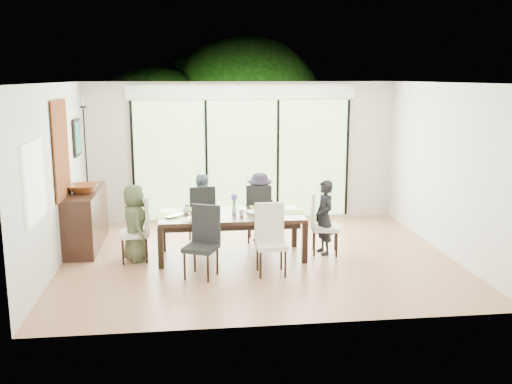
{
  "coord_description": "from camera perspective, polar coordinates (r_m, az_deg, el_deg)",
  "views": [
    {
      "loc": [
        -1.06,
        -8.51,
        2.79
      ],
      "look_at": [
        0.0,
        0.25,
        1.0
      ],
      "focal_mm": 40.0,
      "sensor_mm": 36.0,
      "label": 1
    }
  ],
  "objects": [
    {
      "name": "deck",
      "position": [
        12.29,
        -1.76,
        -1.9
      ],
      "size": [
        6.0,
        1.8,
        0.1
      ],
      "primitive_type": "cube",
      "color": "brown",
      "rests_on": "ground"
    },
    {
      "name": "cup_b",
      "position": [
        8.77,
        -1.45,
        -2.07
      ],
      "size": [
        0.11,
        0.11,
        0.09
      ],
      "primitive_type": "imported",
      "rotation": [
        0.0,
        0.0,
        1.73
      ],
      "color": "white",
      "rests_on": "table_top"
    },
    {
      "name": "art_frame",
      "position": [
        10.44,
        -17.48,
        5.22
      ],
      "size": [
        0.03,
        0.55,
        0.65
      ],
      "primitive_type": "cube",
      "color": "black",
      "rests_on": "wall_left"
    },
    {
      "name": "blinds_header",
      "position": [
        11.02,
        -1.4,
        9.96
      ],
      "size": [
        4.4,
        0.06,
        0.28
      ],
      "primitive_type": "cube",
      "color": "white",
      "rests_on": "wall_back"
    },
    {
      "name": "table_leg_fl",
      "position": [
        8.54,
        -9.51,
        -5.51
      ],
      "size": [
        0.08,
        0.08,
        0.64
      ],
      "primitive_type": "cube",
      "color": "black",
      "rests_on": "floor"
    },
    {
      "name": "mullion_d",
      "position": [
        11.52,
        9.1,
        3.39
      ],
      "size": [
        0.05,
        0.04,
        2.3
      ],
      "primitive_type": "cube",
      "color": "black",
      "rests_on": "wall_back"
    },
    {
      "name": "floor",
      "position": [
        9.02,
        0.19,
        -6.59
      ],
      "size": [
        6.0,
        5.0,
        0.01
      ],
      "primitive_type": "cube",
      "color": "brown",
      "rests_on": "ground"
    },
    {
      "name": "placemat_far_l",
      "position": [
        9.24,
        -5.46,
        -1.69
      ],
      "size": [
        0.41,
        0.3,
        0.01
      ],
      "primitive_type": "cube",
      "color": "#98BF44",
      "rests_on": "table_top"
    },
    {
      "name": "platter_base",
      "position": [
        8.55,
        -6.01,
        -2.67
      ],
      "size": [
        0.24,
        0.24,
        0.02
      ],
      "primitive_type": "cube",
      "color": "white",
      "rests_on": "table_top"
    },
    {
      "name": "wall_back",
      "position": [
        11.16,
        -1.4,
        4.05
      ],
      "size": [
        6.0,
        0.02,
        2.7
      ],
      "primitive_type": "cube",
      "color": "beige",
      "rests_on": "floor"
    },
    {
      "name": "hyacinth_blooms",
      "position": [
        8.86,
        -2.2,
        -0.5
      ],
      "size": [
        0.1,
        0.1,
        0.1
      ],
      "primitive_type": "sphere",
      "color": "#5A54D2",
      "rests_on": "table_top"
    },
    {
      "name": "table_top",
      "position": [
        8.88,
        -2.48,
        -2.39
      ],
      "size": [
        2.22,
        1.02,
        0.06
      ],
      "primitive_type": "cube",
      "color": "black",
      "rests_on": "floor"
    },
    {
      "name": "laptop",
      "position": [
        8.75,
        -7.99,
        -2.43
      ],
      "size": [
        0.35,
        0.35,
        0.02
      ],
      "primitive_type": "imported",
      "rotation": [
        0.0,
        0.0,
        0.78
      ],
      "color": "silver",
      "rests_on": "table_top"
    },
    {
      "name": "tapestry",
      "position": [
        9.18,
        -18.91,
        4.03
      ],
      "size": [
        0.02,
        1.0,
        1.5
      ],
      "primitive_type": "cube",
      "color": "#903C15",
      "rests_on": "wall_left"
    },
    {
      "name": "cup_a",
      "position": [
        8.98,
        -7.02,
        -1.83
      ],
      "size": [
        0.15,
        0.15,
        0.09
      ],
      "primitive_type": "imported",
      "rotation": [
        0.0,
        0.0,
        0.46
      ],
      "color": "white",
      "rests_on": "table_top"
    },
    {
      "name": "table_leg_fr",
      "position": [
        8.7,
        4.9,
        -5.07
      ],
      "size": [
        0.08,
        0.08,
        0.64
      ],
      "primitive_type": "cube",
      "color": "black",
      "rests_on": "floor"
    },
    {
      "name": "ceiling",
      "position": [
        8.57,
        0.2,
        10.9
      ],
      "size": [
        6.0,
        5.0,
        0.01
      ],
      "primitive_type": "cube",
      "color": "white",
      "rests_on": "wall_back"
    },
    {
      "name": "chair_far_left",
      "position": [
        9.72,
        -5.51,
        -2.16
      ],
      "size": [
        0.47,
        0.47,
        1.02
      ],
      "primitive_type": null,
      "rotation": [
        0.0,
        0.0,
        3.26
      ],
      "color": "black",
      "rests_on": "floor"
    },
    {
      "name": "foliage_far",
      "position": [
        15.06,
        -5.17,
        6.97
      ],
      "size": [
        3.6,
        3.6,
        3.6
      ],
      "primitive_type": "sphere",
      "color": "#14380F",
      "rests_on": "ground"
    },
    {
      "name": "placemat_paper",
      "position": [
        8.55,
        -6.0,
        -2.76
      ],
      "size": [
        0.41,
        0.3,
        0.01
      ],
      "primitive_type": "cube",
      "color": "white",
      "rests_on": "table_top"
    },
    {
      "name": "mullion_a",
      "position": [
        11.13,
        -12.21,
        3.0
      ],
      "size": [
        0.05,
        0.04,
        2.3
      ],
      "primitive_type": "cube",
      "color": "black",
      "rests_on": "wall_back"
    },
    {
      "name": "platter_snacks",
      "position": [
        8.55,
        -6.01,
        -2.57
      ],
      "size": [
        0.18,
        0.18,
        0.01
      ],
      "primitive_type": "cube",
      "color": "orange",
      "rests_on": "table_top"
    },
    {
      "name": "mullion_c",
      "position": [
        11.22,
        2.2,
        3.31
      ],
      "size": [
        0.05,
        0.04,
        2.3
      ],
      "primitive_type": "cube",
      "color": "black",
      "rests_on": "wall_back"
    },
    {
      "name": "person_right_end",
      "position": [
        9.12,
        6.84,
        -2.53
      ],
      "size": [
        0.45,
        0.61,
        1.19
      ],
      "primitive_type": "imported",
      "rotation": [
        0.0,
        0.0,
        -1.37
      ],
      "color": "black",
      "rests_on": "floor"
    },
    {
      "name": "wall_right",
      "position": [
        9.54,
        18.46,
        2.2
      ],
      "size": [
        0.02,
        5.0,
        2.7
      ],
      "primitive_type": "cube",
      "color": "silver",
      "rests_on": "floor"
    },
    {
      "name": "mullion_b",
      "position": [
        11.09,
        -4.98,
        3.18
      ],
      "size": [
        0.05,
        0.04,
        2.3
      ],
      "primitive_type": "cube",
      "color": "black",
      "rests_on": "wall_back"
    },
    {
      "name": "foliage_right",
      "position": [
        13.98,
        6.66,
        5.11
      ],
      "size": [
        2.8,
        2.8,
        2.8
      ],
      "primitive_type": "sphere",
      "color": "#14380F",
      "rests_on": "ground"
    },
    {
      "name": "table_apron",
      "position": [
        8.9,
        -2.47,
        -2.91
      ],
      "size": [
        2.03,
        0.83,
        0.09
      ],
      "primitive_type": "cube",
      "color": "black",
      "rests_on": "floor"
    },
    {
      "name": "wall_left",
      "position": [
        8.85,
        -19.54,
        1.44
      ],
      "size": [
        0.02,
        5.0,
        2.7
      ],
      "primitive_type": "cube",
      "color": "beige",
      "rests_on": "floor"
    },
    {
      "name": "table_leg_br",
      "position": [
        9.51,
        3.85,
        -3.61
      ],
      "size": [
        0.08,
        0.08,
        0.64
      ],
      "primitive_type": "cube",
      "color": "black",
      "rests_on": "floor"
    },
    {
      "name": "chair_right_end",
      "position": [
        9.15,
        6.95,
        -3.06
      ],
      "size": [
        0.5,
        0.5,
        1.02
      ],
      "primitive_type": null,
      "rotation": [
        0.0,
        0.0,
        1.38
      ],
      "color": "silver",
      "rests_on": "floor"
    },
    {
      "name": "chair_far_right",
      "position": [
        9.79,
        0.35,
        -2.01
      ],
      "size": [
        0.5,
        0.5,
        1.02
      ],
      "primitive_type": null,
      "rotation": [
        0.0,
        0.0,
        2.96
      ],
      "color": "black",
      "rests_on": "floor"
    },
    {
      "name": "tablet_far_l",
      "position": [
        9.19,
        -4.83,
        -1.69
      ],
      "size": [
        0.24,
        0.17,
        0.01
      ],
      "primitive_type": "cube",
      "color": "black",
      "rests_on": "table_top"
    },
    {
      "name": "art_canvas",
      "position": [
        10.43,
        -17.37,
        5.23
      ],
      "size": [
        0.01,
        0.45,
        0.55
      ],
      "primitive_type": "cube",
      "color": "#1A5454",
      "rests_on": "wall_left"
    },
    {
      "name": "book",
      "position": [
        8.94,
        -0.91,
        -2.04
      ],
      "size": [
        0.21,
        0.24,
        0.02
      ],
      "primitive_type": "imported",
      "rotation": [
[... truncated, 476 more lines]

